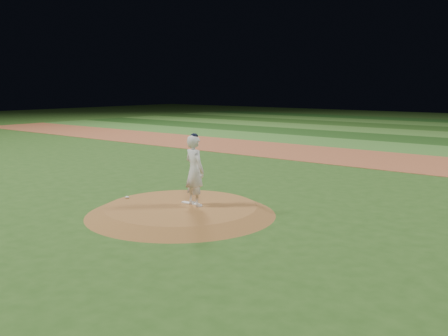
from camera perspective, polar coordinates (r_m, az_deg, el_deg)
The scene contains 8 objects.
ground at distance 14.65m, azimuth -4.92°, elevation -5.26°, with size 120.00×120.00×0.00m, color #29511A.
infield_dirt_band at distance 26.40m, azimuth 16.52°, elevation 1.02°, with size 70.00×6.00×0.02m, color #9F5331.
outfield_stripe_0 at distance 31.52m, azimuth 20.33°, elevation 2.14°, with size 70.00×5.00×0.02m, color #3C762A.
outfield_stripe_1 at distance 36.27m, azimuth 22.85°, elevation 2.88°, with size 70.00×5.00×0.02m, color #1C4415.
pitchers_mound at distance 14.61m, azimuth -4.93°, elevation -4.79°, with size 5.50×5.50×0.25m, color #915D2D.
pitching_rubber at distance 14.81m, azimuth -3.87°, elevation -4.03°, with size 0.58×0.14×0.03m, color silver.
rosin_bag at distance 15.75m, azimuth -11.01°, elevation -3.29°, with size 0.12×0.12×0.07m, color silver.
pitcher_on_mound at distance 14.39m, azimuth -3.39°, elevation -0.26°, with size 0.84×0.65×2.11m.
Camera 1 is at (9.80, -10.23, 3.72)m, focal length 40.00 mm.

